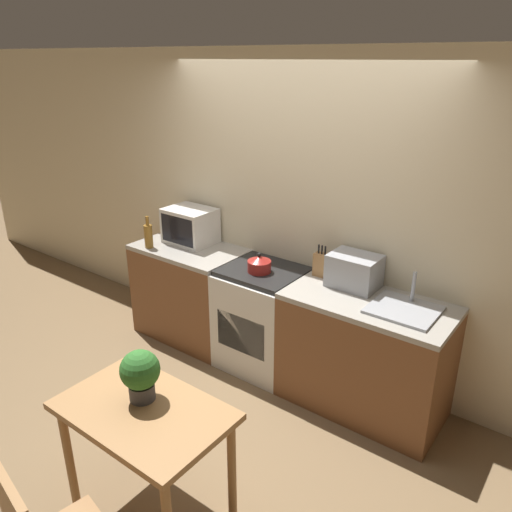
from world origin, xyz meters
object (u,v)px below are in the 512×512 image
stove_range (263,318)px  bottle (148,236)px  toaster_oven (354,271)px  dining_table (145,424)px  microwave (190,226)px  kettle (259,264)px

stove_range → bottle: (-1.13, -0.22, 0.57)m
toaster_oven → dining_table: size_ratio=0.39×
stove_range → bottle: bottle is taller
microwave → toaster_oven: 1.66m
kettle → microwave: (-0.92, 0.17, 0.09)m
kettle → toaster_oven: (0.73, 0.20, 0.06)m
bottle → dining_table: size_ratio=0.31×
stove_range → microwave: bearing=173.0°
kettle → toaster_oven: toaster_oven is taller
dining_table → stove_range: bearing=103.5°
kettle → bottle: 1.14m
microwave → dining_table: size_ratio=0.47×
dining_table → microwave: bearing=126.9°
stove_range → bottle: bearing=-169.1°
toaster_oven → dining_table: bearing=-100.7°
toaster_oven → stove_range: bearing=-168.4°
microwave → bottle: size_ratio=1.50×
toaster_oven → dining_table: (-0.34, -1.79, -0.38)m
stove_range → dining_table: bearing=-76.5°
kettle → stove_range: bearing=91.2°
microwave → toaster_oven: size_ratio=1.21×
toaster_oven → dining_table: toaster_oven is taller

